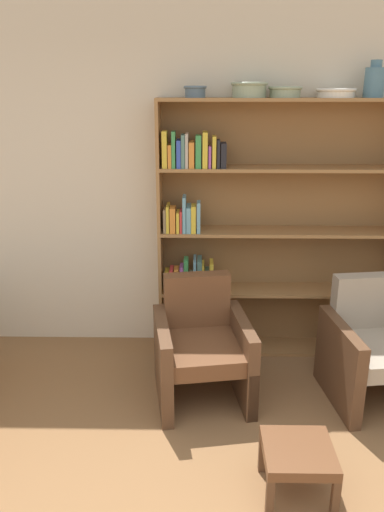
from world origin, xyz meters
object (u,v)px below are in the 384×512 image
(bookshelf, at_px, (260,231))
(armchair_leather, at_px, (202,347))
(bowl_sage, at_px, (285,91))
(armchair_cushioned, at_px, (375,348))
(bowl_copper, at_px, (336,92))
(footstool, at_px, (298,456))
(bowl_stoneware, at_px, (195,91))
(vase_tall, at_px, (375,81))
(bowl_olive, at_px, (249,89))

(bookshelf, bearing_deg, armchair_leather, -123.64)
(bowl_sage, relative_size, armchair_cushioned, 0.29)
(bowl_copper, distance_m, armchair_leather, 2.08)
(bookshelf, relative_size, armchair_cushioned, 2.44)
(footstool, bearing_deg, bowl_copper, 74.61)
(bowl_stoneware, xyz_separation_m, armchair_cushioned, (1.28, -0.67, -1.72))
(bowl_copper, xyz_separation_m, vase_tall, (0.27, 0.00, 0.07))
(bookshelf, relative_size, bowl_olive, 7.59)
(bowl_sage, height_order, vase_tall, vase_tall)
(vase_tall, bearing_deg, armchair_leather, -151.34)
(bowl_sage, height_order, bowl_copper, bowl_sage)
(bowl_sage, bearing_deg, footstool, -92.77)
(armchair_cushioned, distance_m, footstool, 1.19)
(bowl_stoneware, distance_m, bowl_olive, 0.39)
(bowl_sage, bearing_deg, bowl_olive, -180.00)
(bookshelf, distance_m, bowl_stoneware, 1.19)
(bookshelf, height_order, bowl_olive, bowl_olive)
(bowl_sage, relative_size, armchair_leather, 0.29)
(bookshelf, bearing_deg, bowl_sage, -10.82)
(armchair_leather, height_order, armchair_cushioned, same)
(vase_tall, height_order, armchair_cushioned, vase_tall)
(bowl_stoneware, xyz_separation_m, footstool, (0.58, -1.62, -1.85))
(bowl_stoneware, bearing_deg, bowl_olive, -0.00)
(bowl_stoneware, xyz_separation_m, armchair_leather, (0.06, -0.68, -1.72))
(bowl_olive, height_order, bowl_copper, bowl_olive)
(vase_tall, xyz_separation_m, footstool, (-0.72, -1.62, -1.92))
(bowl_sage, xyz_separation_m, footstool, (-0.08, -1.62, -1.85))
(vase_tall, bearing_deg, bookshelf, 178.13)
(bowl_stoneware, xyz_separation_m, bowl_sage, (0.65, 0.00, -0.00))
(armchair_leather, xyz_separation_m, footstool, (0.52, -0.95, -0.13))
(bookshelf, distance_m, bowl_copper, 1.17)
(bowl_sage, relative_size, bowl_copper, 0.85)
(bookshelf, xyz_separation_m, armchair_leather, (-0.47, -0.70, -0.65))
(bowl_sage, bearing_deg, bowl_stoneware, 180.00)
(vase_tall, distance_m, armchair_cushioned, 1.91)
(bookshelf, bearing_deg, bowl_copper, -2.88)
(armchair_leather, bearing_deg, bowl_stoneware, -94.33)
(armchair_leather, relative_size, armchair_cushioned, 1.00)
(bookshelf, relative_size, bowl_copper, 7.08)
(bowl_sage, relative_size, vase_tall, 0.96)
(vase_tall, xyz_separation_m, armchair_leather, (-1.23, -0.68, -1.79))
(bookshelf, xyz_separation_m, footstool, (0.05, -1.65, -0.78))
(bookshelf, distance_m, bowl_olive, 1.09)
(bowl_copper, xyz_separation_m, armchair_cushioned, (0.26, -0.67, -1.71))
(armchair_leather, bearing_deg, bowl_olive, -125.59)
(bookshelf, bearing_deg, armchair_cushioned, -42.65)
(armchair_cushioned, bearing_deg, bowl_sage, -54.64)
(armchair_cushioned, bearing_deg, footstool, 45.66)
(bookshelf, relative_size, footstool, 5.47)
(bowl_stoneware, height_order, footstool, bowl_stoneware)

